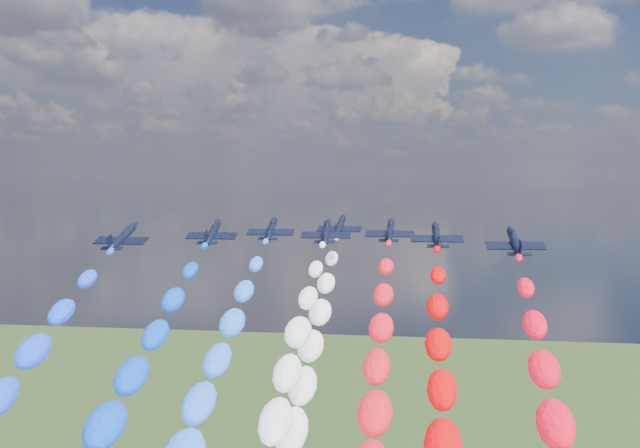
# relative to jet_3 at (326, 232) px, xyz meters

# --- Properties ---
(jet_0) EXTENTS (10.48, 13.66, 7.22)m
(jet_0) POSITION_rel_jet_3_xyz_m (-34.45, -17.49, 0.00)
(jet_0) COLOR black
(jet_1) EXTENTS (9.98, 13.31, 7.22)m
(jet_1) POSITION_rel_jet_3_xyz_m (-21.55, -4.84, 0.00)
(jet_1) COLOR black
(jet_2) EXTENTS (10.13, 13.42, 7.22)m
(jet_2) POSITION_rel_jet_3_xyz_m (-12.20, 5.63, 0.00)
(jet_2) COLOR black
(jet_3) EXTENTS (10.25, 13.51, 7.22)m
(jet_3) POSITION_rel_jet_3_xyz_m (0.00, 0.00, 0.00)
(jet_3) COLOR black
(jet_4) EXTENTS (10.38, 13.60, 7.22)m
(jet_4) POSITION_rel_jet_3_xyz_m (0.70, 17.12, 0.00)
(jet_4) COLOR black
(jet_5) EXTENTS (9.97, 13.30, 7.22)m
(jet_5) POSITION_rel_jet_3_xyz_m (12.21, 4.96, 0.00)
(jet_5) COLOR black
(jet_6) EXTENTS (10.23, 13.49, 7.22)m
(jet_6) POSITION_rel_jet_3_xyz_m (21.28, -5.44, 0.00)
(jet_6) COLOR black
(jet_7) EXTENTS (10.39, 13.61, 7.22)m
(jet_7) POSITION_rel_jet_3_xyz_m (33.95, -17.36, 0.00)
(jet_7) COLOR black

